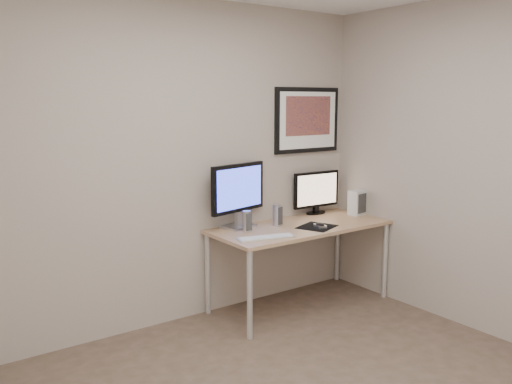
% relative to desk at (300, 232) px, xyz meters
% --- Properties ---
extents(room, '(3.60, 3.60, 3.60)m').
position_rel_desk_xyz_m(room, '(-1.00, -0.90, 0.98)').
color(room, white).
rests_on(room, ground).
extents(desk, '(1.60, 0.70, 0.73)m').
position_rel_desk_xyz_m(desk, '(0.00, 0.00, 0.00)').
color(desk, '#A88051').
rests_on(desk, floor).
extents(framed_art, '(0.75, 0.04, 0.60)m').
position_rel_desk_xyz_m(framed_art, '(0.35, 0.33, 0.96)').
color(framed_art, black).
rests_on(framed_art, room).
extents(monitor_large, '(0.59, 0.25, 0.55)m').
position_rel_desk_xyz_m(monitor_large, '(-0.49, 0.24, 0.37)').
color(monitor_large, '#AFAFB4').
rests_on(monitor_large, desk).
extents(monitor_tv, '(0.52, 0.13, 0.41)m').
position_rel_desk_xyz_m(monitor_tv, '(0.43, 0.28, 0.28)').
color(monitor_tv, black).
rests_on(monitor_tv, desk).
extents(speaker_left, '(0.08, 0.08, 0.17)m').
position_rel_desk_xyz_m(speaker_left, '(-0.52, 0.08, 0.15)').
color(speaker_left, '#AFAFB4').
rests_on(speaker_left, desk).
extents(speaker_right, '(0.09, 0.09, 0.19)m').
position_rel_desk_xyz_m(speaker_right, '(-0.18, 0.10, 0.16)').
color(speaker_right, '#AFAFB4').
rests_on(speaker_right, desk).
extents(keyboard, '(0.47, 0.23, 0.02)m').
position_rel_desk_xyz_m(keyboard, '(-0.52, -0.19, 0.07)').
color(keyboard, silver).
rests_on(keyboard, desk).
extents(mousepad, '(0.38, 0.36, 0.00)m').
position_rel_desk_xyz_m(mousepad, '(0.07, -0.14, 0.07)').
color(mousepad, black).
rests_on(mousepad, desk).
extents(mouse, '(0.10, 0.13, 0.04)m').
position_rel_desk_xyz_m(mouse, '(0.07, -0.17, 0.09)').
color(mouse, black).
rests_on(mouse, mousepad).
extents(fan_unit, '(0.17, 0.13, 0.24)m').
position_rel_desk_xyz_m(fan_unit, '(0.71, 0.02, 0.18)').
color(fan_unit, silver).
rests_on(fan_unit, desk).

